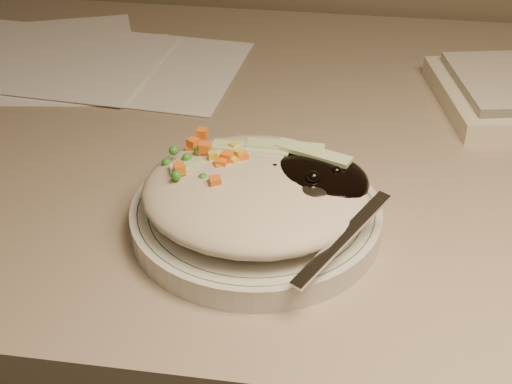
# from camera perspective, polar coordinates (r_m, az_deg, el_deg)

# --- Properties ---
(desk) EXTENTS (1.40, 0.70, 0.74)m
(desk) POSITION_cam_1_polar(r_m,az_deg,el_deg) (0.89, 8.66, -6.75)
(desk) COLOR gray
(desk) RESTS_ON ground
(plate) EXTENTS (0.22, 0.22, 0.02)m
(plate) POSITION_cam_1_polar(r_m,az_deg,el_deg) (0.62, 0.00, -1.98)
(plate) COLOR silver
(plate) RESTS_ON desk
(plate_rim) EXTENTS (0.21, 0.21, 0.00)m
(plate_rim) POSITION_cam_1_polar(r_m,az_deg,el_deg) (0.61, 0.00, -1.23)
(plate_rim) COLOR #144723
(plate_rim) RESTS_ON plate
(meal) EXTENTS (0.21, 0.19, 0.05)m
(meal) POSITION_cam_1_polar(r_m,az_deg,el_deg) (0.60, 0.39, 0.37)
(meal) COLOR #BEB49A
(meal) RESTS_ON plate
(papers) EXTENTS (0.48, 0.31, 0.00)m
(papers) POSITION_cam_1_polar(r_m,az_deg,el_deg) (0.96, -15.83, 10.11)
(papers) COLOR white
(papers) RESTS_ON desk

